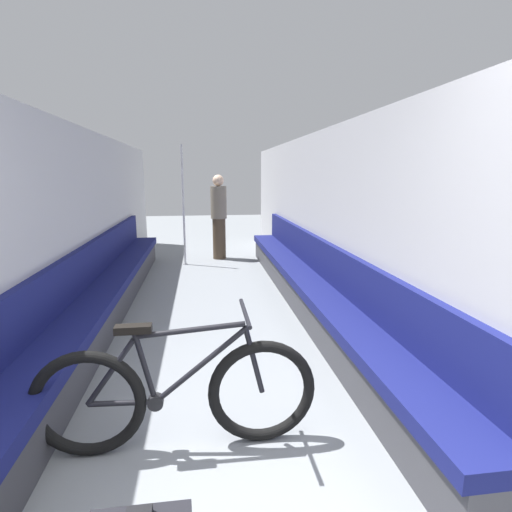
# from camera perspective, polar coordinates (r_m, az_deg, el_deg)

# --- Properties ---
(wall_left) EXTENTS (0.10, 10.35, 2.11)m
(wall_left) POSITION_cam_1_polar(r_m,az_deg,el_deg) (4.65, -24.51, 3.92)
(wall_left) COLOR #B2B2B7
(wall_left) RESTS_ON ground
(wall_right) EXTENTS (0.10, 10.35, 2.11)m
(wall_right) POSITION_cam_1_polar(r_m,az_deg,el_deg) (4.70, 10.72, 4.83)
(wall_right) COLOR #B2B2B7
(wall_right) RESTS_ON ground
(bench_seat_row_left) EXTENTS (0.42, 6.41, 0.84)m
(bench_seat_row_left) POSITION_cam_1_polar(r_m,az_deg,el_deg) (4.78, -20.91, -5.14)
(bench_seat_row_left) COLOR #3D3D42
(bench_seat_row_left) RESTS_ON ground
(bench_seat_row_right) EXTENTS (0.42, 6.41, 0.84)m
(bench_seat_row_right) POSITION_cam_1_polar(r_m,az_deg,el_deg) (4.81, 7.59, -4.34)
(bench_seat_row_right) COLOR #3D3D42
(bench_seat_row_right) RESTS_ON ground
(bicycle) EXTENTS (1.64, 0.46, 0.84)m
(bicycle) POSITION_cam_1_polar(r_m,az_deg,el_deg) (2.49, -11.21, -18.89)
(bicycle) COLOR black
(bicycle) RESTS_ON ground
(grab_pole_near) EXTENTS (0.08, 0.08, 2.09)m
(grab_pole_near) POSITION_cam_1_polar(r_m,az_deg,el_deg) (7.16, -10.33, 6.80)
(grab_pole_near) COLOR gray
(grab_pole_near) RESTS_ON ground
(passenger_standing) EXTENTS (0.30, 0.30, 1.59)m
(passenger_standing) POSITION_cam_1_polar(r_m,az_deg,el_deg) (7.61, -5.33, 5.69)
(passenger_standing) COLOR #473828
(passenger_standing) RESTS_ON ground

